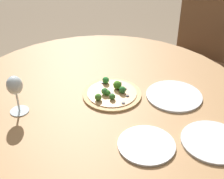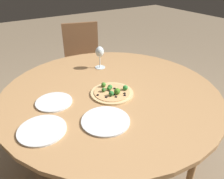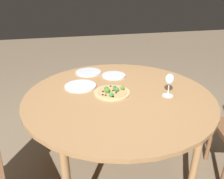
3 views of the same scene
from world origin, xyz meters
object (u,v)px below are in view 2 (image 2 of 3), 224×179
pizza (112,92)px  plate_side (106,121)px  chair_2 (84,64)px  plate_far (42,130)px  wine_glass (100,53)px  plate_near (54,102)px

pizza → plate_side: (0.18, 0.21, -0.01)m
plate_side → chair_2: bearing=-111.1°
plate_far → plate_side: bearing=160.4°
chair_2 → plate_side: 1.40m
pizza → plate_far: pizza is taller
wine_glass → plate_far: 0.79m
wine_glass → plate_near: size_ratio=0.81×
pizza → plate_side: pizza is taller
plate_near → plate_far: same height
plate_near → wine_glass: bearing=-149.0°
pizza → plate_near: size_ratio=1.26×
plate_near → chair_2: bearing=-124.1°
pizza → plate_near: 0.35m
wine_glass → plate_near: (0.47, 0.29, -0.11)m
plate_far → chair_2: bearing=-123.9°
pizza → plate_far: bearing=13.0°
wine_glass → plate_near: 0.56m
chair_2 → plate_near: size_ratio=4.34×
wine_glass → plate_far: wine_glass is taller
plate_far → plate_side: size_ratio=0.94×
chair_2 → wine_glass: (0.18, 0.68, 0.37)m
pizza → plate_near: pizza is taller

